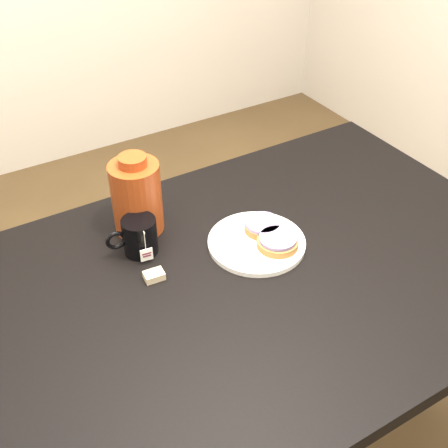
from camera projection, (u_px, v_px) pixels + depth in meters
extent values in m
cube|color=black|center=(249.00, 279.00, 1.30)|extent=(1.40, 0.90, 0.04)
cylinder|color=black|center=(335.00, 229.00, 2.05)|extent=(0.06, 0.06, 0.71)
cylinder|color=white|center=(257.00, 243.00, 1.36)|extent=(0.24, 0.24, 0.01)
torus|color=white|center=(257.00, 241.00, 1.36)|extent=(0.23, 0.23, 0.01)
cylinder|color=brown|center=(263.00, 227.00, 1.39)|extent=(0.13, 0.13, 0.02)
cylinder|color=gray|center=(263.00, 223.00, 1.38)|extent=(0.12, 0.12, 0.01)
cylinder|color=brown|center=(278.00, 243.00, 1.34)|extent=(0.12, 0.12, 0.02)
cylinder|color=gray|center=(278.00, 238.00, 1.33)|extent=(0.11, 0.11, 0.01)
cylinder|color=black|center=(140.00, 236.00, 1.32)|extent=(0.09, 0.09, 0.09)
cylinder|color=black|center=(138.00, 223.00, 1.30)|extent=(0.07, 0.07, 0.00)
torus|color=black|center=(116.00, 240.00, 1.30)|extent=(0.05, 0.02, 0.05)
cylinder|color=beige|center=(145.00, 240.00, 1.28)|extent=(0.00, 0.00, 0.05)
cube|color=white|center=(146.00, 254.00, 1.30)|extent=(0.03, 0.01, 0.03)
cube|color=#C6B793|center=(154.00, 276.00, 1.27)|extent=(0.05, 0.04, 0.02)
cylinder|color=#60200C|center=(137.00, 198.00, 1.36)|extent=(0.15, 0.15, 0.18)
cylinder|color=#60200C|center=(132.00, 161.00, 1.30)|extent=(0.07, 0.07, 0.02)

